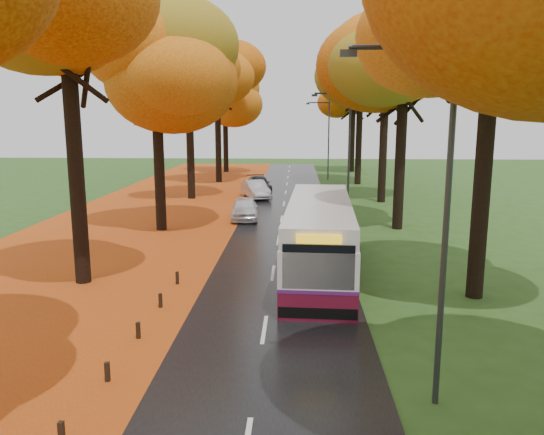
# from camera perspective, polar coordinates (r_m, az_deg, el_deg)

# --- Properties ---
(road) EXTENTS (6.50, 90.00, 0.04)m
(road) POSITION_cam_1_polar(r_m,az_deg,el_deg) (29.13, 0.74, -2.05)
(road) COLOR black
(road) RESTS_ON ground
(centre_line) EXTENTS (0.12, 90.00, 0.01)m
(centre_line) POSITION_cam_1_polar(r_m,az_deg,el_deg) (29.13, 0.74, -2.00)
(centre_line) COLOR silver
(centre_line) RESTS_ON road
(leaf_verge) EXTENTS (12.00, 90.00, 0.02)m
(leaf_verge) POSITION_cam_1_polar(r_m,az_deg,el_deg) (30.78, -16.26, -1.81)
(leaf_verge) COLOR maroon
(leaf_verge) RESTS_ON ground
(leaf_drift) EXTENTS (0.90, 90.00, 0.01)m
(leaf_drift) POSITION_cam_1_polar(r_m,az_deg,el_deg) (29.39, -5.22, -1.93)
(leaf_drift) COLOR #D75816
(leaf_drift) RESTS_ON road
(trees_left) EXTENTS (9.20, 74.00, 13.88)m
(trees_left) POSITION_cam_1_polar(r_m,az_deg,el_deg) (31.66, -12.72, 16.05)
(trees_left) COLOR black
(trees_left) RESTS_ON ground
(trees_right) EXTENTS (9.30, 74.20, 13.96)m
(trees_right) POSITION_cam_1_polar(r_m,az_deg,el_deg) (31.10, 14.86, 16.35)
(trees_right) COLOR black
(trees_right) RESTS_ON ground
(streetlamp_near) EXTENTS (2.45, 0.18, 8.00)m
(streetlamp_near) POSITION_cam_1_polar(r_m,az_deg,el_deg) (11.90, 17.19, 1.68)
(streetlamp_near) COLOR #333538
(streetlamp_near) RESTS_ON ground
(streetlamp_mid) EXTENTS (2.45, 0.18, 8.00)m
(streetlamp_mid) POSITION_cam_1_polar(r_m,az_deg,el_deg) (33.57, 7.87, 7.66)
(streetlamp_mid) COLOR #333538
(streetlamp_mid) RESTS_ON ground
(streetlamp_far) EXTENTS (2.45, 0.18, 8.00)m
(streetlamp_far) POSITION_cam_1_polar(r_m,az_deg,el_deg) (55.49, 5.86, 8.91)
(streetlamp_far) COLOR #333538
(streetlamp_far) RESTS_ON ground
(bus) EXTENTS (3.13, 11.52, 3.00)m
(bus) POSITION_cam_1_polar(r_m,az_deg,el_deg) (22.28, 5.11, -1.91)
(bus) COLOR #580D23
(bus) RESTS_ON road
(car_white) EXTENTS (1.94, 4.18, 1.39)m
(car_white) POSITION_cam_1_polar(r_m,az_deg,el_deg) (33.84, -2.96, 0.98)
(car_white) COLOR silver
(car_white) RESTS_ON road
(car_silver) EXTENTS (2.80, 4.54, 1.41)m
(car_silver) POSITION_cam_1_polar(r_m,az_deg,el_deg) (42.61, -1.78, 3.04)
(car_silver) COLOR #ABADB3
(car_silver) RESTS_ON road
(car_dark) EXTENTS (2.76, 4.87, 1.33)m
(car_dark) POSITION_cam_1_polar(r_m,az_deg,el_deg) (46.19, -1.43, 3.60)
(car_dark) COLOR black
(car_dark) RESTS_ON road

